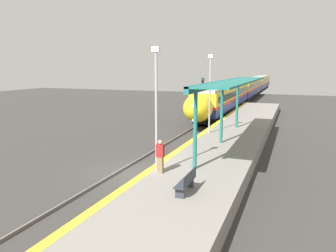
{
  "coord_description": "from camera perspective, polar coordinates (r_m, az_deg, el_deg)",
  "views": [
    {
      "loc": [
        8.29,
        -15.72,
        5.88
      ],
      "look_at": [
        0.58,
        4.13,
        2.05
      ],
      "focal_mm": 35.0,
      "sensor_mm": 36.0,
      "label": 1
    }
  ],
  "objects": [
    {
      "name": "platform_right",
      "position": [
        17.18,
        5.76,
        -8.3
      ],
      "size": [
        4.72,
        64.0,
        0.9
      ],
      "color": "gray",
      "rests_on": "ground_plane"
    },
    {
      "name": "train",
      "position": [
        62.72,
        13.67,
        6.47
      ],
      "size": [
        2.78,
        69.91,
        3.67
      ],
      "color": "black",
      "rests_on": "ground_plane"
    },
    {
      "name": "platform_bench",
      "position": [
        13.32,
        3.3,
        -9.64
      ],
      "size": [
        0.44,
        1.67,
        0.89
      ],
      "color": "#2D333D",
      "rests_on": "platform_right"
    },
    {
      "name": "person_waiting",
      "position": [
        15.62,
        -1.36,
        -5.25
      ],
      "size": [
        0.36,
        0.22,
        1.61
      ],
      "color": "#7F6647",
      "rests_on": "platform_right"
    },
    {
      "name": "railway_signal",
      "position": [
        40.76,
        6.03,
        5.79
      ],
      "size": [
        0.28,
        0.28,
        4.58
      ],
      "color": "#59595E",
      "rests_on": "ground_plane"
    },
    {
      "name": "lamppost_mid",
      "position": [
        24.95,
        7.31,
        6.36
      ],
      "size": [
        0.36,
        0.2,
        5.92
      ],
      "color": "#9E9EA3",
      "rests_on": "platform_right"
    },
    {
      "name": "station_canopy",
      "position": [
        21.63,
        10.95,
        7.03
      ],
      "size": [
        2.02,
        15.28,
        4.17
      ],
      "color": "#1E6B66",
      "rests_on": "platform_right"
    },
    {
      "name": "ground_plane",
      "position": [
        18.72,
        -6.31,
        -8.17
      ],
      "size": [
        120.0,
        120.0,
        0.0
      ],
      "primitive_type": "plane",
      "color": "#383533"
    },
    {
      "name": "rail_right",
      "position": [
        18.39,
        -4.3,
        -8.24
      ],
      "size": [
        0.08,
        90.0,
        0.15
      ],
      "primitive_type": "cube",
      "color": "slate",
      "rests_on": "ground_plane"
    },
    {
      "name": "lamppost_near",
      "position": [
        15.25,
        -2.06,
        4.03
      ],
      "size": [
        0.36,
        0.2,
        5.92
      ],
      "color": "#9E9EA3",
      "rests_on": "platform_right"
    },
    {
      "name": "rail_left",
      "position": [
        19.03,
        -8.25,
        -7.68
      ],
      "size": [
        0.08,
        90.0,
        0.15
      ],
      "primitive_type": "cube",
      "color": "slate",
      "rests_on": "ground_plane"
    }
  ]
}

